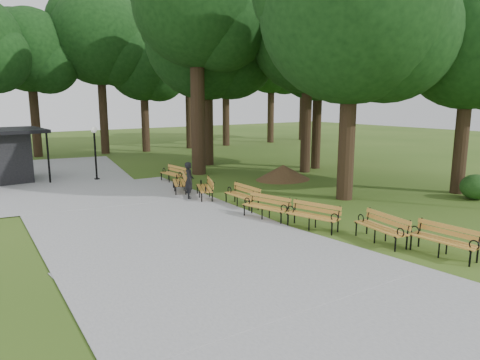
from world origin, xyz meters
TOP-DOWN VIEW (x-y plane):
  - ground at (0.00, 0.00)m, footprint 100.00×100.00m
  - path at (-4.00, 3.00)m, footprint 12.00×38.00m
  - person at (-0.93, 5.33)m, footprint 0.60×0.70m
  - lamp_post at (-2.89, 12.10)m, footprint 0.32×0.32m
  - dirt_mound at (5.40, 6.55)m, footprint 2.60×2.60m
  - bench_0 at (1.53, -4.80)m, footprint 0.78×1.94m
  - bench_1 at (1.08, -3.07)m, footprint 0.92×1.97m
  - bench_2 at (0.35, -0.91)m, footprint 1.17×2.00m
  - bench_3 at (-0.19, 0.92)m, footprint 1.11×2.00m
  - bench_4 at (0.16, 2.94)m, footprint 0.65×1.90m
  - bench_5 at (-0.33, 5.07)m, footprint 1.33×2.00m
  - bench_6 at (-0.63, 6.89)m, footprint 1.32×2.00m
  - bench_7 at (0.13, 9.11)m, footprint 0.77×1.94m
  - lawn_tree_0 at (4.61, 1.53)m, footprint 7.58×7.58m
  - lawn_tree_1 at (8.09, 7.72)m, footprint 6.62×6.62m
  - lawn_tree_2 at (2.55, 10.66)m, footprint 6.92×6.92m
  - lawn_tree_3 at (9.81, -0.61)m, footprint 5.84×5.84m
  - lawn_tree_4 at (4.83, 13.52)m, footprint 7.71×7.71m
  - lawn_tree_5 at (9.60, 8.38)m, footprint 6.26×6.26m
  - tree_backdrop at (7.28, 22.91)m, footprint 36.71×9.98m
  - shrub_1 at (9.21, -1.75)m, footprint 1.28×1.28m

SIDE VIEW (x-z plane):
  - ground at x=0.00m, z-range 0.00..0.00m
  - shrub_1 at x=9.21m, z-range -0.54..0.54m
  - path at x=-4.00m, z-range 0.00..0.06m
  - dirt_mound at x=5.40m, z-range 0.00..0.80m
  - bench_0 at x=1.53m, z-range 0.00..0.88m
  - bench_1 at x=1.08m, z-range 0.00..0.88m
  - bench_2 at x=0.35m, z-range 0.00..0.88m
  - bench_3 at x=-0.19m, z-range 0.00..0.88m
  - bench_4 at x=0.16m, z-range 0.00..0.88m
  - bench_5 at x=-0.33m, z-range 0.00..0.88m
  - bench_6 at x=-0.63m, z-range 0.00..0.88m
  - bench_7 at x=0.13m, z-range 0.00..0.88m
  - person at x=-0.93m, z-range 0.00..1.62m
  - lamp_post at x=-2.89m, z-range 0.65..3.49m
  - lawn_tree_3 at x=9.81m, z-range 1.86..11.50m
  - lawn_tree_5 at x=9.60m, z-range 2.04..12.45m
  - lawn_tree_0 at x=4.61m, z-range 1.98..13.59m
  - lawn_tree_1 at x=8.09m, z-range 2.24..13.42m
  - lawn_tree_4 at x=4.83m, z-range 2.05..13.94m
  - tree_backdrop at x=7.28m, z-range 0.00..16.51m
  - lawn_tree_2 at x=2.55m, z-range 2.89..15.75m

